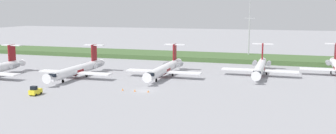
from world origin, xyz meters
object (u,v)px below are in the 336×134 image
at_px(safety_cone_rear_marker, 148,91).
at_px(regional_jet_fourth, 260,67).
at_px(antenna_mast, 249,33).
at_px(baggage_tug, 35,91).
at_px(safety_cone_mid_marker, 135,90).
at_px(safety_cone_front_marker, 123,89).
at_px(regional_jet_second, 78,69).
at_px(regional_jet_third, 165,69).

bearing_deg(safety_cone_rear_marker, regional_jet_fourth, 52.53).
relative_size(antenna_mast, baggage_tug, 7.87).
relative_size(baggage_tug, safety_cone_mid_marker, 5.82).
relative_size(regional_jet_fourth, safety_cone_front_marker, 56.36).
bearing_deg(antenna_mast, safety_cone_rear_marker, -104.03).
bearing_deg(regional_jet_second, safety_cone_front_marker, -31.68).
bearing_deg(antenna_mast, safety_cone_mid_marker, -106.62).
height_order(regional_jet_fourth, safety_cone_rear_marker, regional_jet_fourth).
xyz_separation_m(regional_jet_fourth, safety_cone_rear_marker, (-24.74, -32.28, -2.26)).
distance_m(regional_jet_second, regional_jet_fourth, 55.34).
relative_size(regional_jet_third, regional_jet_fourth, 1.00).
relative_size(antenna_mast, safety_cone_rear_marker, 45.78).
xyz_separation_m(regional_jet_second, antenna_mast, (44.50, 58.21, 7.88)).
bearing_deg(baggage_tug, antenna_mast, 62.53).
bearing_deg(safety_cone_front_marker, safety_cone_rear_marker, 0.35).
relative_size(regional_jet_third, safety_cone_mid_marker, 56.36).
distance_m(antenna_mast, safety_cone_mid_marker, 74.50).
relative_size(safety_cone_front_marker, safety_cone_mid_marker, 1.00).
distance_m(regional_jet_fourth, safety_cone_mid_marker, 43.09).
xyz_separation_m(antenna_mast, safety_cone_mid_marker, (-21.11, -70.73, -10.14)).
bearing_deg(regional_jet_third, regional_jet_fourth, 21.66).
bearing_deg(regional_jet_fourth, antenna_mast, 100.54).
distance_m(regional_jet_third, baggage_tug, 39.31).
xyz_separation_m(regional_jet_fourth, baggage_tug, (-49.47, -43.21, -1.53)).
height_order(regional_jet_fourth, safety_cone_front_marker, regional_jet_fourth).
distance_m(antenna_mast, safety_cone_front_marker, 75.38).
relative_size(regional_jet_second, baggage_tug, 9.69).
relative_size(baggage_tug, safety_cone_front_marker, 5.82).
bearing_deg(safety_cone_front_marker, safety_cone_mid_marker, -2.69).
distance_m(regional_jet_second, safety_cone_front_marker, 23.65).
xyz_separation_m(regional_jet_second, safety_cone_mid_marker, (23.40, -12.52, -2.26)).
bearing_deg(regional_jet_third, regional_jet_second, -159.46).
relative_size(regional_jet_fourth, safety_cone_mid_marker, 56.36).
distance_m(baggage_tug, safety_cone_mid_marker, 23.82).
distance_m(regional_jet_second, baggage_tug, 23.41).
bearing_deg(regional_jet_third, safety_cone_rear_marker, -83.34).
relative_size(regional_jet_second, regional_jet_fourth, 1.00).
xyz_separation_m(baggage_tug, safety_cone_front_marker, (17.88, 10.89, -0.73)).
height_order(antenna_mast, safety_cone_front_marker, antenna_mast).
distance_m(regional_jet_second, antenna_mast, 73.69).
distance_m(regional_jet_second, regional_jet_third, 26.03).
height_order(regional_jet_second, regional_jet_fourth, same).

